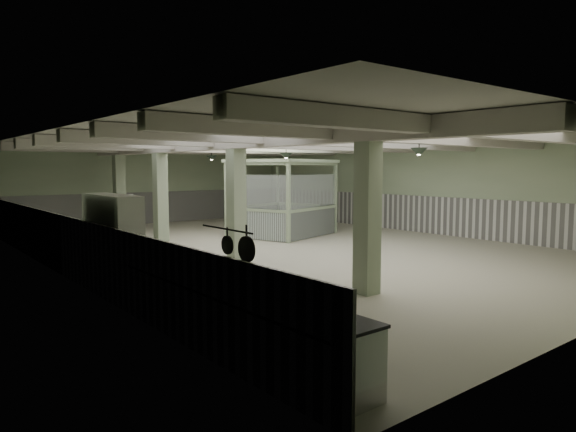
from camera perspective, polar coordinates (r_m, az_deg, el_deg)
floor at (r=17.08m, az=-0.48°, el=-3.54°), size 20.00×20.00×0.00m
ceiling at (r=16.90m, az=-0.49°, el=8.61°), size 14.00×20.00×0.02m
wall_back at (r=25.51m, az=-14.54°, el=3.29°), size 14.00×0.02×3.60m
wall_left at (r=13.73m, az=-24.12°, el=1.37°), size 0.02×20.00×3.60m
wall_right at (r=21.92m, az=14.07°, el=2.99°), size 0.02×20.00×3.60m
wainscot_left at (r=13.84m, az=-23.85°, el=-2.96°), size 0.05×19.90×1.50m
wainscot_right at (r=21.97m, az=13.97°, el=0.26°), size 0.05×19.90×1.50m
wainscot_back at (r=25.54m, az=-14.46°, el=0.94°), size 13.90×0.05×1.50m
girder at (r=15.47m, az=-7.86°, el=8.04°), size 0.45×19.90×0.40m
beam_a at (r=11.95m, az=22.64°, el=8.68°), size 13.90×0.35×0.32m
beam_b at (r=13.33m, az=13.07°, el=8.57°), size 13.90×0.35×0.32m
beam_c at (r=15.01m, az=5.49°, el=8.30°), size 13.90×0.35×0.32m
beam_d at (r=16.89m, az=-0.49°, el=8.00°), size 13.90×0.35×0.32m
beam_e at (r=18.92m, az=-5.22°, el=7.69°), size 13.90×0.35×0.32m
beam_f at (r=21.05m, az=-9.01°, el=7.41°), size 13.90×0.35×0.32m
beam_g at (r=23.25m, az=-12.09°, el=7.16°), size 13.90×0.35×0.32m
column_a at (r=10.79m, az=8.83°, el=0.82°), size 0.42×0.42×3.60m
column_b at (r=14.63m, az=-5.77°, el=2.03°), size 0.42×0.42×3.60m
column_c at (r=19.02m, az=-14.00°, el=2.66°), size 0.42×0.42×3.60m
column_d at (r=22.71m, az=-18.23°, el=2.96°), size 0.42×0.42×3.60m
hook_rail at (r=6.71m, az=-6.87°, el=-1.46°), size 0.02×1.20×0.02m
pendant_front at (r=13.71m, az=14.35°, el=6.90°), size 0.44×0.44×0.22m
pendant_mid at (r=17.58m, az=-0.21°, el=6.69°), size 0.44×0.44×0.22m
pendant_back at (r=21.72m, az=-8.50°, el=6.37°), size 0.44×0.44×0.22m
prep_counter at (r=7.69m, az=-6.64°, el=-11.16°), size 0.92×5.29×0.91m
pitcher_near at (r=8.08m, az=-9.57°, el=-6.15°), size 0.23×0.25×0.28m
pitcher_far at (r=5.87m, az=3.66°, el=-10.38°), size 0.27×0.29×0.30m
veg_colander at (r=8.08m, az=-9.66°, el=-6.54°), size 0.48×0.48×0.17m
orange_bowl at (r=6.93m, az=-1.55°, el=-8.79°), size 0.35×0.35×0.10m
skillet_near at (r=6.44m, az=-4.63°, el=-3.70°), size 0.04×0.33×0.33m
skillet_far at (r=6.81m, az=-6.76°, el=-3.22°), size 0.03×0.25×0.25m
walkin_cooler at (r=11.40m, az=-18.76°, el=-3.26°), size 0.98×2.16×1.98m
guard_booth at (r=20.16m, az=-0.61°, el=3.42°), size 4.43×4.05×2.97m
filing_cabinet at (r=21.11m, az=4.39°, el=-0.24°), size 0.46×0.59×1.18m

